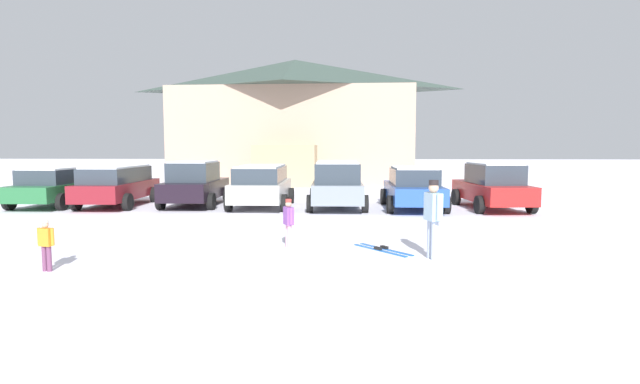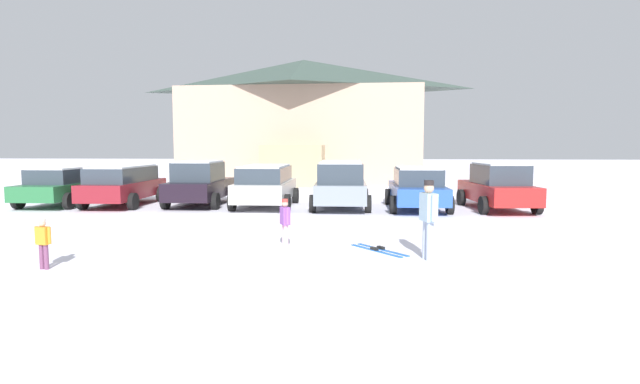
% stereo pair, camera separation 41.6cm
% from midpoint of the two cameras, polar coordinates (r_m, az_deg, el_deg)
% --- Properties ---
extents(ground, '(160.00, 160.00, 0.00)m').
position_cam_midpoint_polar(ground, '(7.37, -10.73, -13.65)').
color(ground, white).
extents(ski_lodge, '(16.03, 9.96, 8.03)m').
position_cam_midpoint_polar(ski_lodge, '(33.63, -3.21, 8.19)').
color(ski_lodge, tan).
rests_on(ski_lodge, ground).
extents(parked_green_coupe, '(2.23, 4.25, 1.52)m').
position_cam_midpoint_polar(parked_green_coupe, '(22.28, -28.56, 0.57)').
color(parked_green_coupe, '#266738').
rests_on(parked_green_coupe, ground).
extents(parked_maroon_van, '(2.19, 4.48, 1.59)m').
position_cam_midpoint_polar(parked_maroon_van, '(21.20, -22.70, 0.82)').
color(parked_maroon_van, maroon).
rests_on(parked_maroon_van, ground).
extents(parked_black_sedan, '(2.13, 4.07, 1.78)m').
position_cam_midpoint_polar(parked_black_sedan, '(20.29, -14.68, 0.92)').
color(parked_black_sedan, black).
rests_on(parked_black_sedan, ground).
extents(parked_silver_wagon, '(2.25, 4.34, 1.62)m').
position_cam_midpoint_polar(parked_silver_wagon, '(19.39, -7.31, 0.85)').
color(parked_silver_wagon, beige).
rests_on(parked_silver_wagon, ground).
extents(parked_grey_wagon, '(2.25, 4.30, 1.79)m').
position_cam_midpoint_polar(parked_grey_wagon, '(18.96, 1.34, 1.02)').
color(parked_grey_wagon, gray).
rests_on(parked_grey_wagon, ground).
extents(parked_blue_hatchback, '(2.18, 4.48, 1.58)m').
position_cam_midpoint_polar(parked_blue_hatchback, '(19.01, 9.97, 0.50)').
color(parked_blue_hatchback, '#2750A7').
rests_on(parked_blue_hatchback, ground).
extents(parked_red_sedan, '(2.34, 4.43, 1.74)m').
position_cam_midpoint_polar(parked_red_sedan, '(19.66, 18.54, 0.64)').
color(parked_red_sedan, red).
rests_on(parked_red_sedan, ground).
extents(skier_child_in_orange_jacket, '(0.36, 0.19, 0.99)m').
position_cam_midpoint_polar(skier_child_in_orange_jacket, '(10.91, -29.79, -5.01)').
color(skier_child_in_orange_jacket, '#6D3B5D').
rests_on(skier_child_in_orange_jacket, ground).
extents(skier_adult_in_blue_parka, '(0.35, 0.60, 1.67)m').
position_cam_midpoint_polar(skier_adult_in_blue_parka, '(10.66, 11.71, -2.55)').
color(skier_adult_in_blue_parka, '#A4B2CB').
rests_on(skier_adult_in_blue_parka, ground).
extents(skier_child_in_purple_jacket, '(0.28, 0.39, 1.16)m').
position_cam_midpoint_polar(skier_child_in_purple_jacket, '(11.50, -4.65, -3.32)').
color(skier_child_in_purple_jacket, '#EEACC4').
rests_on(skier_child_in_purple_jacket, ground).
extents(pair_of_skis, '(1.28, 1.48, 0.08)m').
position_cam_midpoint_polar(pair_of_skis, '(11.52, 6.10, -6.53)').
color(pair_of_skis, blue).
rests_on(pair_of_skis, ground).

